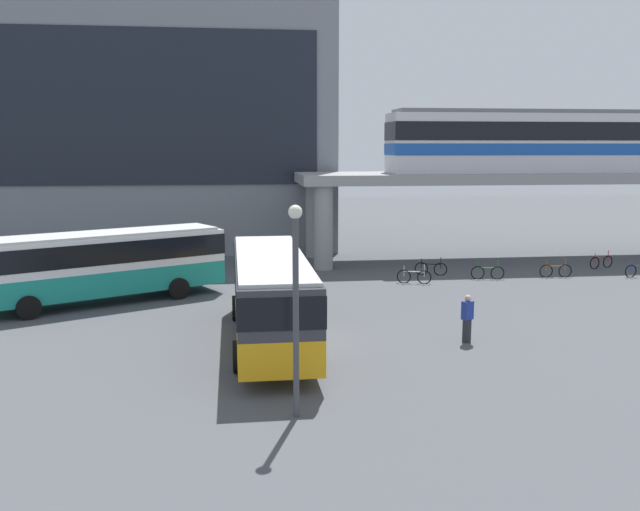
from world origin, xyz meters
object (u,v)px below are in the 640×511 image
(bicycle_green, at_px, (488,273))
(pedestrian_walking_across, at_px, (467,320))
(bicycle_red, at_px, (601,262))
(bicycle_brown, at_px, (556,271))
(station_building, at_px, (126,124))
(bicycle_blue, at_px, (639,270))
(bus_main, at_px, (271,289))
(train, at_px, (536,141))
(bicycle_silver, at_px, (414,277))
(bus_secondary, at_px, (102,260))
(bicycle_black, at_px, (431,269))

(bicycle_green, distance_m, pedestrian_walking_across, 12.42)
(bicycle_red, height_order, bicycle_brown, same)
(station_building, xyz_separation_m, bicycle_blue, (29.33, -16.35, -8.22))
(bus_main, xyz_separation_m, pedestrian_walking_across, (7.06, -0.80, -1.16))
(bus_main, relative_size, bicycle_brown, 6.18)
(train, relative_size, bicycle_brown, 10.36)
(bicycle_red, relative_size, bicycle_silver, 1.00)
(bicycle_red, distance_m, bicycle_silver, 12.41)
(train, distance_m, bicycle_blue, 10.28)
(bicycle_silver, bearing_deg, bus_secondary, -170.43)
(station_building, relative_size, bicycle_silver, 16.57)
(bus_secondary, height_order, bicycle_brown, bus_secondary)
(bicycle_black, distance_m, bicycle_blue, 11.27)
(bus_secondary, xyz_separation_m, bicycle_silver, (15.15, 2.55, -1.63))
(bicycle_green, xyz_separation_m, pedestrian_walking_across, (-5.09, -11.32, 0.47))
(bus_secondary, relative_size, pedestrian_walking_across, 6.25)
(train, distance_m, bicycle_brown, 9.55)
(bicycle_red, bearing_deg, bicycle_black, -175.23)
(station_building, distance_m, train, 27.88)
(bicycle_green, relative_size, bicycle_black, 1.02)
(bicycle_red, bearing_deg, bus_secondary, -168.41)
(bicycle_blue, distance_m, bicycle_silver, 12.64)
(bus_main, height_order, pedestrian_walking_across, bus_main)
(bicycle_black, height_order, pedestrian_walking_across, pedestrian_walking_across)
(bicycle_green, relative_size, bicycle_red, 1.03)
(train, bearing_deg, bicycle_red, -57.13)
(bicycle_blue, bearing_deg, bicycle_brown, 174.06)
(train, xyz_separation_m, bicycle_blue, (3.17, -6.79, -7.03))
(train, xyz_separation_m, bus_main, (-17.41, -16.91, -5.40))
(bus_main, bearing_deg, bicycle_blue, 26.18)
(bus_main, height_order, bicycle_silver, bus_main)
(train, height_order, bicycle_blue, train)
(bicycle_blue, bearing_deg, bicycle_green, 177.29)
(bus_secondary, distance_m, bicycle_green, 19.68)
(bicycle_black, bearing_deg, bus_main, -128.18)
(train, relative_size, pedestrian_walking_across, 10.60)
(bicycle_blue, relative_size, pedestrian_walking_across, 1.02)
(station_building, height_order, bicycle_brown, station_building)
(bicycle_blue, xyz_separation_m, bicycle_silver, (-12.63, -0.21, 0.00))
(train, height_order, bus_main, train)
(bus_secondary, height_order, bicycle_red, bus_secondary)
(bicycle_silver, bearing_deg, train, 36.51)
(station_building, height_order, bus_secondary, station_building)
(bus_main, distance_m, bicycle_red, 23.86)
(bus_main, bearing_deg, bicycle_brown, 33.45)
(station_building, height_order, bicycle_silver, station_building)
(station_building, height_order, bicycle_red, station_building)
(station_building, bearing_deg, bicycle_brown, -32.64)
(bus_main, relative_size, bicycle_silver, 6.41)
(bicycle_blue, bearing_deg, bus_main, -153.82)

